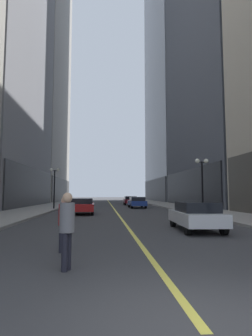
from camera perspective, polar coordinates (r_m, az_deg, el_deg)
ground_plane at (r=38.50m, az=-2.88°, el=-7.82°), size 200.00×200.00×0.00m
sidewalk_left at (r=39.11m, az=-15.16°, el=-7.50°), size 4.50×78.00×0.15m
sidewalk_right at (r=39.64m, az=9.23°, el=-7.58°), size 4.50×78.00×0.15m
lane_centre_stripe at (r=38.50m, az=-2.88°, el=-7.82°), size 0.16×70.00×0.01m
building_left_far at (r=71.55m, az=-18.20°, el=18.88°), size 13.63×26.00×61.55m
building_right_mid at (r=46.54m, az=21.01°, el=19.37°), size 14.56×24.00×41.85m
building_right_far at (r=79.05m, az=9.67°, el=28.60°), size 10.58×26.00×91.59m
car_white at (r=13.46m, az=14.15°, el=-9.34°), size 1.93×4.21×1.32m
car_red at (r=23.87m, az=-8.94°, el=-7.59°), size 2.06×4.59×1.32m
car_blue at (r=33.42m, az=2.28°, el=-6.98°), size 1.88×4.13×1.32m
car_maroon at (r=42.55m, az=0.89°, el=-6.61°), size 2.02×4.71×1.32m
pedestrian_in_grey_suit at (r=6.51m, az=-12.03°, el=-11.31°), size 0.45×0.45×1.73m
pedestrian_in_red_jacket at (r=8.49m, az=-12.54°, el=-10.37°), size 0.46×0.46×1.61m
street_lamp_left_far at (r=30.44m, az=-14.45°, el=-2.20°), size 1.06×0.36×4.43m
street_lamp_right_mid at (r=22.37m, az=15.33°, el=-1.12°), size 1.06×0.36×4.43m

